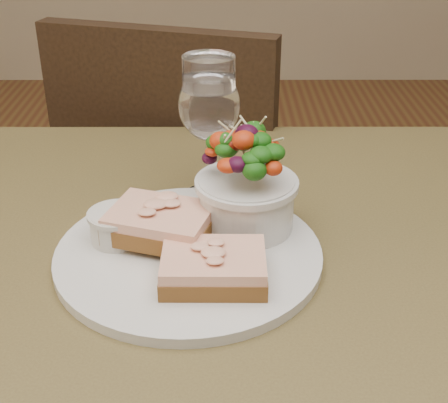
{
  "coord_description": "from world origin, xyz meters",
  "views": [
    {
      "loc": [
        0.0,
        -0.57,
        1.14
      ],
      "look_at": [
        0.0,
        0.03,
        0.81
      ],
      "focal_mm": 50.0,
      "sensor_mm": 36.0,
      "label": 1
    }
  ],
  "objects_px": {
    "wine_glass": "(209,109)",
    "ramekin": "(117,225)",
    "cafe_table": "(223,334)",
    "salad_bowl": "(247,181)",
    "chair_far": "(196,273)",
    "sandwich_back": "(161,223)",
    "dinner_plate": "(189,254)",
    "sandwich_front": "(214,267)"
  },
  "relations": [
    {
      "from": "cafe_table",
      "to": "salad_bowl",
      "type": "bearing_deg",
      "value": 65.82
    },
    {
      "from": "sandwich_back",
      "to": "wine_glass",
      "type": "distance_m",
      "value": 0.16
    },
    {
      "from": "chair_far",
      "to": "sandwich_front",
      "type": "relative_size",
      "value": 8.34
    },
    {
      "from": "sandwich_front",
      "to": "wine_glass",
      "type": "height_order",
      "value": "wine_glass"
    },
    {
      "from": "dinner_plate",
      "to": "chair_far",
      "type": "bearing_deg",
      "value": 92.35
    },
    {
      "from": "dinner_plate",
      "to": "wine_glass",
      "type": "bearing_deg",
      "value": 81.47
    },
    {
      "from": "cafe_table",
      "to": "chair_far",
      "type": "distance_m",
      "value": 0.72
    },
    {
      "from": "wine_glass",
      "to": "ramekin",
      "type": "bearing_deg",
      "value": -129.87
    },
    {
      "from": "chair_far",
      "to": "wine_glass",
      "type": "xyz_separation_m",
      "value": [
        0.05,
        -0.47,
        0.58
      ]
    },
    {
      "from": "chair_far",
      "to": "dinner_plate",
      "type": "xyz_separation_m",
      "value": [
        0.03,
        -0.61,
        0.46
      ]
    },
    {
      "from": "sandwich_front",
      "to": "chair_far",
      "type": "bearing_deg",
      "value": 94.97
    },
    {
      "from": "salad_bowl",
      "to": "wine_glass",
      "type": "height_order",
      "value": "wine_glass"
    },
    {
      "from": "sandwich_front",
      "to": "salad_bowl",
      "type": "height_order",
      "value": "salad_bowl"
    },
    {
      "from": "ramekin",
      "to": "wine_glass",
      "type": "height_order",
      "value": "wine_glass"
    },
    {
      "from": "dinner_plate",
      "to": "sandwich_front",
      "type": "relative_size",
      "value": 2.75
    },
    {
      "from": "chair_far",
      "to": "dinner_plate",
      "type": "relative_size",
      "value": 3.04
    },
    {
      "from": "sandwich_back",
      "to": "ramekin",
      "type": "distance_m",
      "value": 0.05
    },
    {
      "from": "chair_far",
      "to": "ramekin",
      "type": "bearing_deg",
      "value": 101.59
    },
    {
      "from": "sandwich_front",
      "to": "ramekin",
      "type": "relative_size",
      "value": 1.8
    },
    {
      "from": "sandwich_back",
      "to": "salad_bowl",
      "type": "distance_m",
      "value": 0.11
    },
    {
      "from": "cafe_table",
      "to": "wine_glass",
      "type": "xyz_separation_m",
      "value": [
        -0.02,
        0.15,
        0.22
      ]
    },
    {
      "from": "dinner_plate",
      "to": "wine_glass",
      "type": "height_order",
      "value": "wine_glass"
    },
    {
      "from": "chair_far",
      "to": "sandwich_back",
      "type": "distance_m",
      "value": 0.77
    },
    {
      "from": "dinner_plate",
      "to": "salad_bowl",
      "type": "xyz_separation_m",
      "value": [
        0.07,
        0.05,
        0.07
      ]
    },
    {
      "from": "ramekin",
      "to": "sandwich_back",
      "type": "bearing_deg",
      "value": -3.06
    },
    {
      "from": "dinner_plate",
      "to": "salad_bowl",
      "type": "bearing_deg",
      "value": 38.12
    },
    {
      "from": "wine_glass",
      "to": "cafe_table",
      "type": "bearing_deg",
      "value": -83.71
    },
    {
      "from": "ramekin",
      "to": "salad_bowl",
      "type": "height_order",
      "value": "salad_bowl"
    },
    {
      "from": "sandwich_back",
      "to": "ramekin",
      "type": "relative_size",
      "value": 2.2
    },
    {
      "from": "cafe_table",
      "to": "dinner_plate",
      "type": "relative_size",
      "value": 2.7
    },
    {
      "from": "cafe_table",
      "to": "dinner_plate",
      "type": "xyz_separation_m",
      "value": [
        -0.04,
        0.01,
        0.11
      ]
    },
    {
      "from": "cafe_table",
      "to": "dinner_plate",
      "type": "distance_m",
      "value": 0.11
    },
    {
      "from": "sandwich_back",
      "to": "wine_glass",
      "type": "xyz_separation_m",
      "value": [
        0.05,
        0.13,
        0.09
      ]
    },
    {
      "from": "ramekin",
      "to": "salad_bowl",
      "type": "relative_size",
      "value": 0.47
    },
    {
      "from": "sandwich_front",
      "to": "ramekin",
      "type": "bearing_deg",
      "value": 145.47
    },
    {
      "from": "chair_far",
      "to": "cafe_table",
      "type": "bearing_deg",
      "value": 112.77
    },
    {
      "from": "chair_far",
      "to": "sandwich_front",
      "type": "xyz_separation_m",
      "value": [
        0.05,
        -0.67,
        0.48
      ]
    },
    {
      "from": "wine_glass",
      "to": "salad_bowl",
      "type": "bearing_deg",
      "value": -64.63
    },
    {
      "from": "cafe_table",
      "to": "chair_far",
      "type": "xyz_separation_m",
      "value": [
        -0.06,
        0.62,
        -0.36
      ]
    },
    {
      "from": "sandwich_front",
      "to": "wine_glass",
      "type": "xyz_separation_m",
      "value": [
        -0.01,
        0.2,
        0.1
      ]
    },
    {
      "from": "chair_far",
      "to": "salad_bowl",
      "type": "bearing_deg",
      "value": 116.08
    },
    {
      "from": "sandwich_front",
      "to": "salad_bowl",
      "type": "xyz_separation_m",
      "value": [
        0.04,
        0.11,
        0.04
      ]
    }
  ]
}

